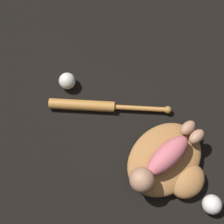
# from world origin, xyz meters

# --- Properties ---
(ground_plane) EXTENTS (6.00, 6.00, 0.00)m
(ground_plane) POSITION_xyz_m (0.00, 0.00, 0.00)
(ground_plane) COLOR black
(baseball_glove) EXTENTS (0.36, 0.34, 0.08)m
(baseball_glove) POSITION_xyz_m (-0.05, 0.02, 0.04)
(baseball_glove) COLOR #A8703D
(baseball_glove) RESTS_ON ground
(baby_figure) EXTENTS (0.38, 0.12, 0.10)m
(baby_figure) POSITION_xyz_m (-0.02, -0.01, 0.13)
(baby_figure) COLOR #D16670
(baby_figure) RESTS_ON baseball_glove
(baseball_bat) EXTENTS (0.39, 0.44, 0.05)m
(baseball_bat) POSITION_xyz_m (-0.02, -0.40, 0.02)
(baseball_bat) COLOR #C6843D
(baseball_bat) RESTS_ON ground
(baseball) EXTENTS (0.08, 0.08, 0.08)m
(baseball) POSITION_xyz_m (-0.01, -0.57, 0.04)
(baseball) COLOR white
(baseball) RESTS_ON ground
(baseball_spare) EXTENTS (0.08, 0.08, 0.08)m
(baseball_spare) POSITION_xyz_m (-0.05, 0.26, 0.04)
(baseball_spare) COLOR white
(baseball_spare) RESTS_ON ground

